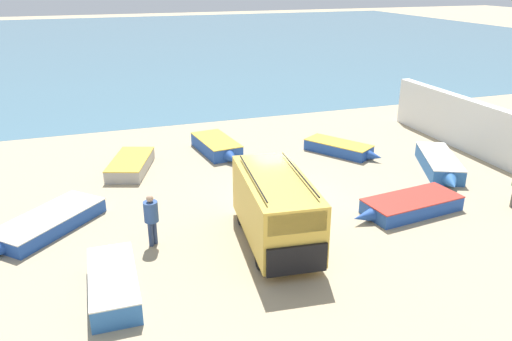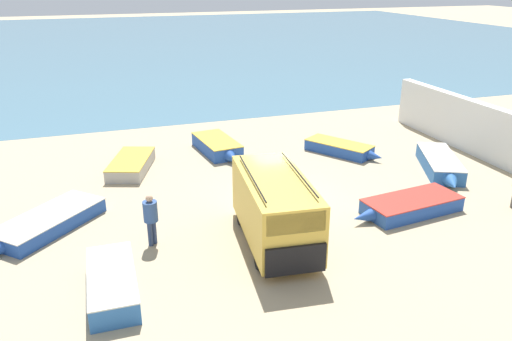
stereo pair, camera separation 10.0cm
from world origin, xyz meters
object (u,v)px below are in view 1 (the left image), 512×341
(fishing_rowboat_2, at_px, (440,164))
(fishing_rowboat_5, at_px, (409,205))
(fishing_rowboat_3, at_px, (113,280))
(fishing_rowboat_6, at_px, (46,223))
(fishing_rowboat_1, at_px, (217,146))
(fishing_rowboat_0, at_px, (131,164))
(fisherman_1, at_px, (151,216))
(parked_van, at_px, (276,208))
(fishing_rowboat_4, at_px, (341,148))

(fishing_rowboat_2, bearing_deg, fishing_rowboat_5, -25.85)
(fishing_rowboat_2, xyz_separation_m, fishing_rowboat_3, (-14.38, -4.57, -0.01))
(fishing_rowboat_5, xyz_separation_m, fishing_rowboat_6, (-12.60, 2.84, -0.02))
(fishing_rowboat_1, height_order, fishing_rowboat_3, fishing_rowboat_3)
(fishing_rowboat_3, bearing_deg, fishing_rowboat_6, 24.44)
(fishing_rowboat_0, xyz_separation_m, fisherman_1, (-0.03, -7.05, 0.77))
(fishing_rowboat_6, bearing_deg, parked_van, 110.14)
(fishing_rowboat_0, bearing_deg, fishing_rowboat_3, -169.50)
(fishing_rowboat_0, bearing_deg, parked_van, -135.84)
(fishing_rowboat_6, bearing_deg, fishing_rowboat_0, -169.57)
(fishing_rowboat_0, relative_size, fishing_rowboat_2, 0.88)
(parked_van, distance_m, fishing_rowboat_6, 7.92)
(fishing_rowboat_4, distance_m, fisherman_1, 11.61)
(fishing_rowboat_2, height_order, fishing_rowboat_5, fishing_rowboat_2)
(fishing_rowboat_1, relative_size, fishing_rowboat_2, 0.86)
(fishing_rowboat_0, distance_m, fisherman_1, 7.10)
(fishing_rowboat_0, height_order, fishing_rowboat_3, fishing_rowboat_3)
(fishing_rowboat_2, bearing_deg, fishing_rowboat_6, -64.48)
(parked_van, height_order, fishing_rowboat_2, parked_van)
(parked_van, bearing_deg, fisherman_1, -100.29)
(fishing_rowboat_4, bearing_deg, fishing_rowboat_1, -142.90)
(fishing_rowboat_0, bearing_deg, fishing_rowboat_4, -77.14)
(parked_van, xyz_separation_m, fisherman_1, (-3.81, 1.12, -0.19))
(fishing_rowboat_1, relative_size, fishing_rowboat_3, 1.03)
(fishing_rowboat_6, height_order, fisherman_1, fisherman_1)
(parked_van, distance_m, fisherman_1, 3.98)
(fishing_rowboat_2, bearing_deg, fishing_rowboat_1, -98.03)
(parked_van, xyz_separation_m, fishing_rowboat_3, (-5.22, -1.09, -0.91))
(fisherman_1, bearing_deg, fishing_rowboat_2, -117.64)
(fishing_rowboat_6, xyz_separation_m, fisherman_1, (3.32, -2.18, 0.79))
(parked_van, xyz_separation_m, fishing_rowboat_0, (-3.78, 8.18, -0.96))
(fishing_rowboat_2, bearing_deg, fishing_rowboat_3, -47.50)
(parked_van, xyz_separation_m, fishing_rowboat_1, (0.45, 9.12, -0.91))
(fishing_rowboat_1, xyz_separation_m, fishing_rowboat_6, (-7.59, -5.82, -0.07))
(fishing_rowboat_2, bearing_deg, parked_van, -44.31)
(fishing_rowboat_1, relative_size, fishing_rowboat_6, 0.98)
(fishing_rowboat_3, bearing_deg, fishing_rowboat_2, -71.54)
(fishing_rowboat_3, distance_m, fishing_rowboat_5, 10.79)
(fishing_rowboat_5, relative_size, fisherman_1, 2.57)
(parked_van, xyz_separation_m, fishing_rowboat_6, (-7.14, 3.30, -0.98))
(fishing_rowboat_6, bearing_deg, fishing_rowboat_1, 172.47)
(parked_van, bearing_deg, fishing_rowboat_1, -176.69)
(fishing_rowboat_3, bearing_deg, fishing_rowboat_0, -7.99)
(fishing_rowboat_1, relative_size, fishing_rowboat_5, 0.89)
(fishing_rowboat_2, relative_size, fishing_rowboat_5, 1.02)
(fishing_rowboat_4, distance_m, fishing_rowboat_6, 13.79)
(fishing_rowboat_6, bearing_deg, fishing_rowboat_4, 150.75)
(parked_van, xyz_separation_m, fishing_rowboat_4, (6.13, 7.05, -0.97))
(fishing_rowboat_1, xyz_separation_m, fisherman_1, (-4.26, -8.00, 0.72))
(fishing_rowboat_4, distance_m, fishing_rowboat_5, 6.63)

